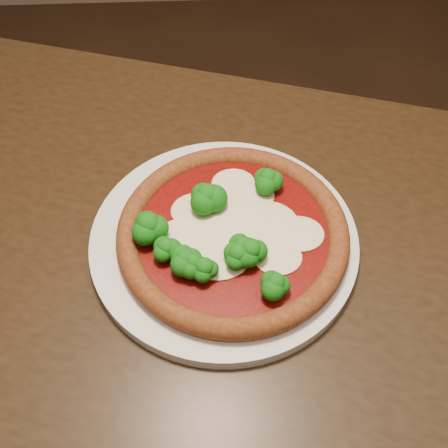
{
  "coord_description": "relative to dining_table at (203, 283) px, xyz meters",
  "views": [
    {
      "loc": [
        -0.22,
        -0.38,
        1.28
      ],
      "look_at": [
        -0.2,
        -0.0,
        0.79
      ],
      "focal_mm": 40.0,
      "sensor_mm": 36.0,
      "label": 1
    }
  ],
  "objects": [
    {
      "name": "floor",
      "position": [
        0.23,
        -0.0,
        -0.65
      ],
      "size": [
        4.0,
        4.0,
        0.0
      ],
      "primitive_type": "plane",
      "color": "black",
      "rests_on": "ground"
    },
    {
      "name": "pizza",
      "position": [
        0.04,
        -0.01,
        0.14
      ],
      "size": [
        0.29,
        0.29,
        0.06
      ],
      "rotation": [
        0.0,
        0.0,
        -0.13
      ],
      "color": "brown",
      "rests_on": "plate"
    },
    {
      "name": "dining_table",
      "position": [
        0.0,
        0.0,
        0.0
      ],
      "size": [
        1.39,
        1.05,
        0.75
      ],
      "rotation": [
        0.0,
        0.0,
        -0.31
      ],
      "color": "black",
      "rests_on": "floor"
    },
    {
      "name": "plate",
      "position": [
        0.03,
        -0.0,
        0.11
      ],
      "size": [
        0.34,
        0.34,
        0.02
      ],
      "primitive_type": "cylinder",
      "color": "silver",
      "rests_on": "dining_table"
    }
  ]
}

